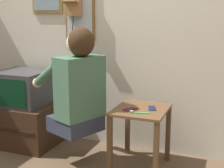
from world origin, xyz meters
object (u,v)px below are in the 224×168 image
at_px(wall_mirror, 80,3).
at_px(cell_phone_held, 130,109).
at_px(person, 78,84).
at_px(cell_phone_spare, 152,108).
at_px(toothbrush, 138,113).
at_px(television, 23,88).

xyz_separation_m(wall_mirror, cell_phone_held, (0.69, -0.45, -0.91)).
distance_m(person, cell_phone_spare, 0.67).
distance_m(person, toothbrush, 0.58).
relative_size(television, toothbrush, 3.18).
distance_m(television, wall_mirror, 1.05).
relative_size(person, cell_phone_held, 6.70).
bearing_deg(television, toothbrush, -9.53).
distance_m(wall_mirror, cell_phone_spare, 1.30).
distance_m(television, cell_phone_held, 1.22).
bearing_deg(television, wall_mirror, 31.02).
height_order(person, wall_mirror, wall_mirror).
xyz_separation_m(person, cell_phone_held, (0.45, 0.09, -0.20)).
xyz_separation_m(television, wall_mirror, (0.52, 0.31, 0.85)).
xyz_separation_m(person, cell_phone_spare, (0.61, 0.18, -0.20)).
bearing_deg(television, cell_phone_held, -6.57).
relative_size(person, cell_phone_spare, 6.74).
bearing_deg(cell_phone_spare, wall_mirror, 138.15).
height_order(wall_mirror, cell_phone_held, wall_mirror).
xyz_separation_m(wall_mirror, toothbrush, (0.79, -0.53, -0.91)).
bearing_deg(cell_phone_held, toothbrush, -12.54).
xyz_separation_m(television, toothbrush, (1.31, -0.22, -0.05)).
bearing_deg(toothbrush, cell_phone_spare, -36.02).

